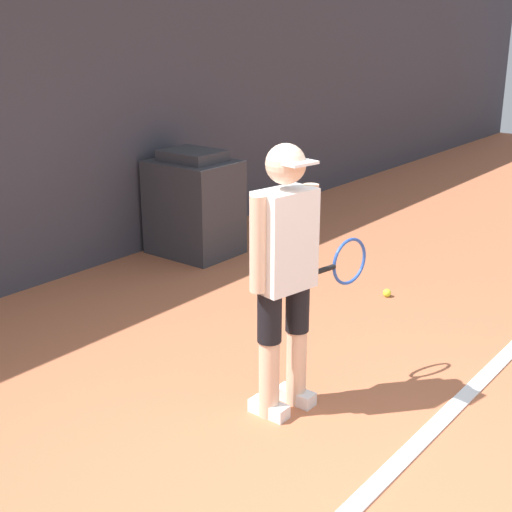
{
  "coord_description": "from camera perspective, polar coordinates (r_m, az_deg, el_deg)",
  "views": [
    {
      "loc": [
        -2.44,
        -1.46,
        2.2
      ],
      "look_at": [
        0.59,
        0.92,
        0.91
      ],
      "focal_mm": 50.0,
      "sensor_mm": 36.0,
      "label": 1
    }
  ],
  "objects": [
    {
      "name": "ground_plane",
      "position": [
        3.59,
        6.14,
        -19.39
      ],
      "size": [
        24.0,
        24.0,
        0.0
      ],
      "primitive_type": "plane",
      "color": "#B76642"
    },
    {
      "name": "tennis_player",
      "position": [
        3.97,
        2.4,
        -1.08
      ],
      "size": [
        0.93,
        0.31,
        1.58
      ],
      "rotation": [
        0.0,
        0.0,
        -0.18
      ],
      "color": "beige",
      "rests_on": "ground_plane"
    },
    {
      "name": "tennis_ball",
      "position": [
        6.02,
        10.44,
        -2.92
      ],
      "size": [
        0.07,
        0.07,
        0.07
      ],
      "color": "#D1E533",
      "rests_on": "ground_plane"
    },
    {
      "name": "covered_chair",
      "position": [
        6.93,
        -4.97,
        4.09
      ],
      "size": [
        0.64,
        0.8,
        1.02
      ],
      "color": "#333338",
      "rests_on": "ground_plane"
    }
  ]
}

